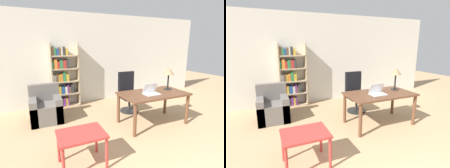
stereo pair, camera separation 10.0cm
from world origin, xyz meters
The scene contains 8 objects.
wall_back centered at (0.00, 4.53, 1.35)m, with size 8.00×0.06×2.70m.
desk centered at (0.67, 2.34, 0.64)m, with size 1.51×0.84×0.73m.
laptop centered at (0.56, 2.28, 0.79)m, with size 0.34×0.24×0.24m.
table_lamp centered at (1.19, 2.46, 1.15)m, with size 0.27×0.27×0.53m.
office_chair centered at (0.56, 3.27, 0.49)m, with size 0.49×0.49×1.07m.
side_table_blue centered at (-1.19, 1.59, 0.46)m, with size 0.69×0.52×0.54m.
armchair centered at (-1.55, 3.51, 0.30)m, with size 0.70×0.70×0.86m.
bookshelf centered at (-0.99, 4.34, 0.85)m, with size 0.78×0.28×1.83m.
Camera 2 is at (-1.66, -0.75, 1.81)m, focal length 28.00 mm.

